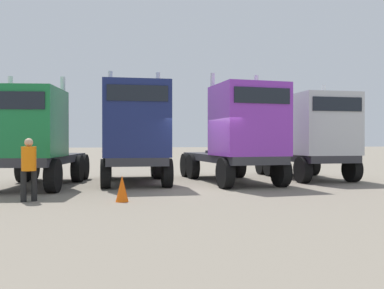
# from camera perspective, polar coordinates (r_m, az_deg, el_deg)

# --- Properties ---
(ground) EXTENTS (200.00, 200.00, 0.00)m
(ground) POSITION_cam_1_polar(r_m,az_deg,el_deg) (15.05, 1.03, -5.98)
(ground) COLOR gray
(semi_truck_green) EXTENTS (3.54, 6.34, 4.07)m
(semi_truck_green) POSITION_cam_1_polar(r_m,az_deg,el_deg) (15.80, -21.12, 0.95)
(semi_truck_green) COLOR #333338
(semi_truck_green) RESTS_ON ground
(semi_truck_navy) EXTENTS (2.82, 5.93, 4.47)m
(semi_truck_navy) POSITION_cam_1_polar(r_m,az_deg,el_deg) (16.24, -7.73, 1.57)
(semi_truck_navy) COLOR #333338
(semi_truck_navy) RESTS_ON ground
(semi_truck_purple) EXTENTS (2.87, 6.59, 4.39)m
(semi_truck_purple) POSITION_cam_1_polar(r_m,az_deg,el_deg) (16.41, 6.66, 1.43)
(semi_truck_purple) COLOR #333338
(semi_truck_purple) RESTS_ON ground
(semi_truck_silver) EXTENTS (2.70, 5.83, 4.26)m
(semi_truck_silver) POSITION_cam_1_polar(r_m,az_deg,el_deg) (18.87, 16.36, 1.22)
(semi_truck_silver) COLOR #333338
(semi_truck_silver) RESTS_ON ground
(visitor_in_hivis) EXTENTS (0.51, 0.51, 1.77)m
(visitor_in_hivis) POSITION_cam_1_polar(r_m,az_deg,el_deg) (12.54, -21.34, -2.59)
(visitor_in_hivis) COLOR black
(visitor_in_hivis) RESTS_ON ground
(traffic_cone_near) EXTENTS (0.36, 0.36, 0.73)m
(traffic_cone_near) POSITION_cam_1_polar(r_m,az_deg,el_deg) (11.86, -9.50, -5.94)
(traffic_cone_near) COLOR #F2590C
(traffic_cone_near) RESTS_ON ground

